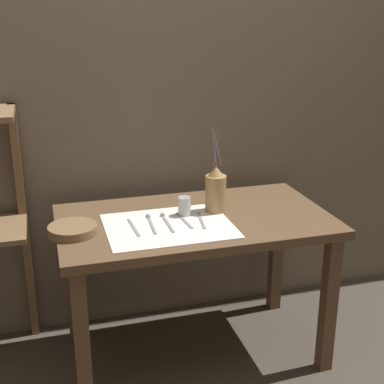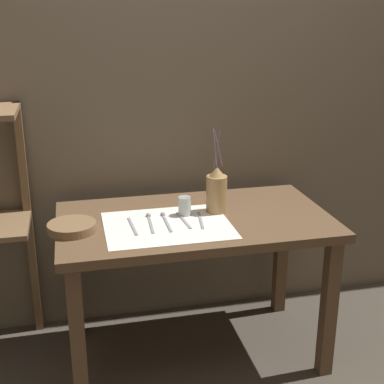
{
  "view_description": "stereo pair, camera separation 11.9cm",
  "coord_description": "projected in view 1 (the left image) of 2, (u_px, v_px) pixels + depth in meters",
  "views": [
    {
      "loc": [
        -0.63,
        -2.13,
        1.59
      ],
      "look_at": [
        -0.01,
        0.0,
        0.83
      ],
      "focal_mm": 50.0,
      "sensor_mm": 36.0,
      "label": 1
    },
    {
      "loc": [
        -0.51,
        -2.16,
        1.59
      ],
      "look_at": [
        -0.01,
        0.0,
        0.83
      ],
      "focal_mm": 50.0,
      "sensor_mm": 36.0,
      "label": 2
    }
  ],
  "objects": [
    {
      "name": "pitcher_with_flowers",
      "position": [
        216.0,
        191.0,
        2.42
      ],
      "size": [
        0.09,
        0.09,
        0.39
      ],
      "color": "#A87F4C",
      "rests_on": "wooden_table"
    },
    {
      "name": "linen_cloth",
      "position": [
        169.0,
        226.0,
        2.29
      ],
      "size": [
        0.54,
        0.42,
        0.0
      ],
      "color": "white",
      "rests_on": "wooden_table"
    },
    {
      "name": "spoon_inner",
      "position": [
        150.0,
        220.0,
        2.34
      ],
      "size": [
        0.03,
        0.21,
        0.02
      ],
      "color": "#939399",
      "rests_on": "wooden_table"
    },
    {
      "name": "wooden_bowl",
      "position": [
        73.0,
        230.0,
        2.2
      ],
      "size": [
        0.2,
        0.2,
        0.04
      ],
      "color": "brown",
      "rests_on": "wooden_table"
    },
    {
      "name": "stone_wall_back",
      "position": [
        169.0,
        92.0,
        2.64
      ],
      "size": [
        7.0,
        0.06,
        2.4
      ],
      "color": "#6B5E4C",
      "rests_on": "ground_plane"
    },
    {
      "name": "ground_plane",
      "position": [
        194.0,
        351.0,
        2.62
      ],
      "size": [
        12.0,
        12.0,
        0.0
      ],
      "primitive_type": "plane",
      "color": "#473F35"
    },
    {
      "name": "knife_center",
      "position": [
        184.0,
        220.0,
        2.34
      ],
      "size": [
        0.03,
        0.2,
        0.0
      ],
      "color": "#939399",
      "rests_on": "wooden_table"
    },
    {
      "name": "glass_tumbler_near",
      "position": [
        184.0,
        206.0,
        2.39
      ],
      "size": [
        0.06,
        0.06,
        0.09
      ],
      "color": "#B7C1BC",
      "rests_on": "wooden_table"
    },
    {
      "name": "spoon_outer",
      "position": [
        165.0,
        219.0,
        2.35
      ],
      "size": [
        0.02,
        0.21,
        0.02
      ],
      "color": "#939399",
      "rests_on": "wooden_table"
    },
    {
      "name": "wooden_table",
      "position": [
        195.0,
        238.0,
        2.42
      ],
      "size": [
        1.21,
        0.68,
        0.71
      ],
      "color": "brown",
      "rests_on": "ground_plane"
    },
    {
      "name": "fork_outer",
      "position": [
        134.0,
        227.0,
        2.26
      ],
      "size": [
        0.02,
        0.2,
        0.0
      ],
      "color": "#939399",
      "rests_on": "wooden_table"
    },
    {
      "name": "fork_inner",
      "position": [
        201.0,
        220.0,
        2.34
      ],
      "size": [
        0.04,
        0.2,
        0.0
      ],
      "color": "#939399",
      "rests_on": "wooden_table"
    }
  ]
}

